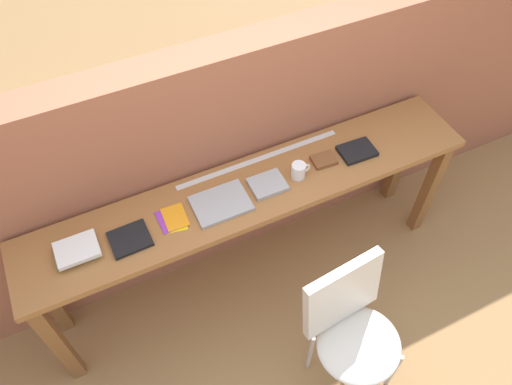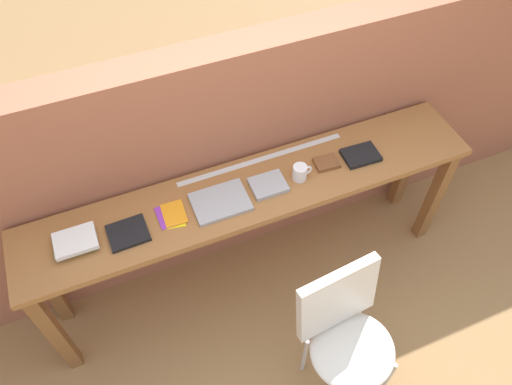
{
  "view_description": "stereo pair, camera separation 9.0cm",
  "coord_description": "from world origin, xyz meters",
  "px_view_note": "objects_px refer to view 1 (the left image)",
  "views": [
    {
      "loc": [
        -0.7,
        -1.2,
        2.92
      ],
      "look_at": [
        0.0,
        0.25,
        0.9
      ],
      "focal_mm": 35.0,
      "sensor_mm": 36.0,
      "label": 1
    },
    {
      "loc": [
        -0.62,
        -1.24,
        2.92
      ],
      "look_at": [
        0.0,
        0.25,
        0.9
      ],
      "focal_mm": 35.0,
      "sensor_mm": 36.0,
      "label": 2
    }
  ],
  "objects_px": {
    "magazine_cycling": "(130,239)",
    "leather_journal_brown": "(324,160)",
    "book_open_centre": "(221,203)",
    "book_stack_leftmost": "(77,250)",
    "pamphlet_pile_colourful": "(173,219)",
    "mug": "(299,171)",
    "book_repair_rightmost": "(357,151)",
    "chair_white_moulded": "(353,328)"
  },
  "relations": [
    {
      "from": "book_open_centre",
      "to": "leather_journal_brown",
      "type": "xyz_separation_m",
      "value": [
        0.63,
        0.03,
        0.0
      ]
    },
    {
      "from": "book_stack_leftmost",
      "to": "magazine_cycling",
      "type": "distance_m",
      "value": 0.25
    },
    {
      "from": "leather_journal_brown",
      "to": "mug",
      "type": "bearing_deg",
      "value": -165.21
    },
    {
      "from": "book_open_centre",
      "to": "pamphlet_pile_colourful",
      "type": "bearing_deg",
      "value": 176.28
    },
    {
      "from": "pamphlet_pile_colourful",
      "to": "book_repair_rightmost",
      "type": "relative_size",
      "value": 0.88
    },
    {
      "from": "magazine_cycling",
      "to": "pamphlet_pile_colourful",
      "type": "height_order",
      "value": "magazine_cycling"
    },
    {
      "from": "magazine_cycling",
      "to": "book_repair_rightmost",
      "type": "xyz_separation_m",
      "value": [
        1.31,
        0.02,
        0.0
      ]
    },
    {
      "from": "book_stack_leftmost",
      "to": "magazine_cycling",
      "type": "xyz_separation_m",
      "value": [
        0.25,
        -0.04,
        -0.02
      ]
    },
    {
      "from": "book_open_centre",
      "to": "mug",
      "type": "xyz_separation_m",
      "value": [
        0.45,
        -0.0,
        0.04
      ]
    },
    {
      "from": "chair_white_moulded",
      "to": "book_stack_leftmost",
      "type": "distance_m",
      "value": 1.41
    },
    {
      "from": "chair_white_moulded",
      "to": "leather_journal_brown",
      "type": "bearing_deg",
      "value": 72.42
    },
    {
      "from": "chair_white_moulded",
      "to": "leather_journal_brown",
      "type": "distance_m",
      "value": 0.9
    },
    {
      "from": "pamphlet_pile_colourful",
      "to": "mug",
      "type": "height_order",
      "value": "mug"
    },
    {
      "from": "book_stack_leftmost",
      "to": "magazine_cycling",
      "type": "bearing_deg",
      "value": -8.51
    },
    {
      "from": "book_stack_leftmost",
      "to": "leather_journal_brown",
      "type": "distance_m",
      "value": 1.36
    },
    {
      "from": "chair_white_moulded",
      "to": "book_repair_rightmost",
      "type": "distance_m",
      "value": 0.96
    },
    {
      "from": "chair_white_moulded",
      "to": "book_repair_rightmost",
      "type": "relative_size",
      "value": 4.53
    },
    {
      "from": "chair_white_moulded",
      "to": "magazine_cycling",
      "type": "height_order",
      "value": "magazine_cycling"
    },
    {
      "from": "chair_white_moulded",
      "to": "book_open_centre",
      "type": "distance_m",
      "value": 0.92
    },
    {
      "from": "book_stack_leftmost",
      "to": "book_open_centre",
      "type": "bearing_deg",
      "value": -2.28
    },
    {
      "from": "magazine_cycling",
      "to": "pamphlet_pile_colourful",
      "type": "distance_m",
      "value": 0.23
    },
    {
      "from": "magazine_cycling",
      "to": "book_repair_rightmost",
      "type": "height_order",
      "value": "book_repair_rightmost"
    },
    {
      "from": "book_stack_leftmost",
      "to": "chair_white_moulded",
      "type": "bearing_deg",
      "value": -35.13
    },
    {
      "from": "leather_journal_brown",
      "to": "book_repair_rightmost",
      "type": "xyz_separation_m",
      "value": [
        0.2,
        -0.02,
        0.0
      ]
    },
    {
      "from": "book_stack_leftmost",
      "to": "pamphlet_pile_colourful",
      "type": "xyz_separation_m",
      "value": [
        0.48,
        -0.01,
        -0.02
      ]
    },
    {
      "from": "pamphlet_pile_colourful",
      "to": "book_open_centre",
      "type": "bearing_deg",
      "value": -4.16
    },
    {
      "from": "pamphlet_pile_colourful",
      "to": "leather_journal_brown",
      "type": "height_order",
      "value": "leather_journal_brown"
    },
    {
      "from": "magazine_cycling",
      "to": "pamphlet_pile_colourful",
      "type": "xyz_separation_m",
      "value": [
        0.23,
        0.03,
        -0.0
      ]
    },
    {
      "from": "book_stack_leftmost",
      "to": "book_repair_rightmost",
      "type": "distance_m",
      "value": 1.56
    },
    {
      "from": "book_stack_leftmost",
      "to": "magazine_cycling",
      "type": "height_order",
      "value": "book_stack_leftmost"
    },
    {
      "from": "book_stack_leftmost",
      "to": "pamphlet_pile_colourful",
      "type": "bearing_deg",
      "value": -1.28
    },
    {
      "from": "book_stack_leftmost",
      "to": "leather_journal_brown",
      "type": "height_order",
      "value": "book_stack_leftmost"
    },
    {
      "from": "book_repair_rightmost",
      "to": "mug",
      "type": "bearing_deg",
      "value": -175.74
    },
    {
      "from": "book_open_centre",
      "to": "chair_white_moulded",
      "type": "bearing_deg",
      "value": -62.75
    },
    {
      "from": "book_open_centre",
      "to": "leather_journal_brown",
      "type": "height_order",
      "value": "leather_journal_brown"
    },
    {
      "from": "chair_white_moulded",
      "to": "magazine_cycling",
      "type": "xyz_separation_m",
      "value": [
        -0.86,
        0.74,
        0.36
      ]
    },
    {
      "from": "chair_white_moulded",
      "to": "book_open_centre",
      "type": "bearing_deg",
      "value": 116.81
    },
    {
      "from": "magazine_cycling",
      "to": "leather_journal_brown",
      "type": "distance_m",
      "value": 1.11
    },
    {
      "from": "pamphlet_pile_colourful",
      "to": "book_open_centre",
      "type": "height_order",
      "value": "book_open_centre"
    },
    {
      "from": "book_repair_rightmost",
      "to": "magazine_cycling",
      "type": "bearing_deg",
      "value": -176.76
    },
    {
      "from": "book_stack_leftmost",
      "to": "book_repair_rightmost",
      "type": "xyz_separation_m",
      "value": [
        1.56,
        -0.02,
        -0.01
      ]
    },
    {
      "from": "book_stack_leftmost",
      "to": "magazine_cycling",
      "type": "relative_size",
      "value": 1.1
    }
  ]
}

